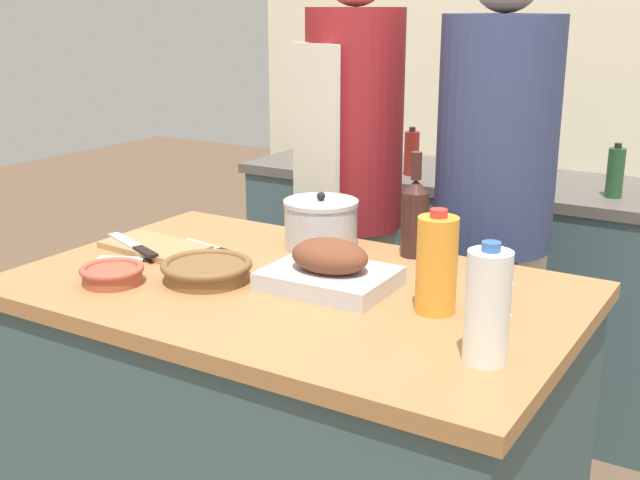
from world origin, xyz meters
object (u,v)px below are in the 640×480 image
Objects in this scene: wine_glass_left at (499,274)px; knife_bread at (213,249)px; cutting_board at (155,247)px; stock_pot at (321,224)px; milk_jug at (488,306)px; condiment_bottle_short at (412,153)px; roasting_pan at (330,269)px; person_cook_guest at (493,207)px; condiment_bottle_tall at (615,172)px; mixing_bowl at (112,274)px; knife_chef at (134,245)px; wicker_basket at (207,270)px; person_cook_aproned at (353,185)px; juice_jug at (437,264)px; knife_paring at (138,259)px; wine_bottle_green at (415,216)px.

knife_bread is at bearing 175.64° from wine_glass_left.
stock_pot is (0.38, 0.27, 0.06)m from cutting_board.
condiment_bottle_short is (-0.87, 1.52, -0.02)m from milk_jug.
roasting_pan is at bearing -1.17° from cutting_board.
roasting_pan is 0.17× the size of person_cook_guest.
cutting_board is at bearing -97.51° from condiment_bottle_short.
condiment_bottle_tall reaches higher than wine_glass_left.
roasting_pan is 1.95× the size of mixing_bowl.
person_cook_guest reaches higher than roasting_pan.
wicker_basket is at bearing -13.55° from knife_chef.
milk_jug is at bearing -24.12° from person_cook_aproned.
condiment_bottle_tall reaches higher than roasting_pan.
condiment_bottle_short is at bearing 88.31° from knife_bread.
juice_jug reaches higher than wicker_basket.
juice_jug is at bearing -94.03° from condiment_bottle_tall.
roasting_pan is 2.35× the size of wine_glass_left.
knife_paring is 0.11× the size of person_cook_guest.
knife_chef is at bearing 122.20° from mixing_bowl.
wine_bottle_green is at bearing 29.51° from knife_chef.
cutting_board is at bearing -178.64° from wine_glass_left.
milk_jug reaches higher than roasting_pan.
knife_bread is at bearing -71.97° from person_cook_aproned.
wicker_basket is at bearing -167.89° from wine_glass_left.
condiment_bottle_short is at bearing 115.62° from wine_bottle_green.
mixing_bowl is 1.21m from person_cook_guest.
wicker_basket is 1.59m from condiment_bottle_tall.
knife_chef is (-0.67, -0.38, -0.09)m from wine_bottle_green.
milk_jug is 1.75m from condiment_bottle_short.
cutting_board is 0.99m from wine_glass_left.
knife_paring is at bearing -134.31° from stock_pot.
wine_glass_left is (-0.06, 0.24, -0.02)m from milk_jug.
condiment_bottle_short is (0.14, 1.40, 0.09)m from knife_paring.
knife_paring is 0.87× the size of knife_bread.
juice_jug is 0.14m from wine_glass_left.
condiment_bottle_tall is at bearing 85.97° from juice_jug.
milk_jug is 1.24× the size of condiment_bottle_short.
person_cook_guest is (0.73, 0.84, 0.03)m from knife_chef.
wine_bottle_green reaches higher than juice_jug.
knife_chef is at bearing -150.49° from wine_bottle_green.
knife_paring is (0.06, -0.05, -0.02)m from knife_chef.
condiment_bottle_short is at bearing 84.15° from knife_paring.
cutting_board is at bearing 178.83° from roasting_pan.
mixing_bowl is 0.35m from knife_bread.
wicker_basket is 0.23m from mixing_bowl.
person_cook_aproned reaches higher than knife_chef.
person_cook_aproned is at bearing 130.81° from milk_jug.
person_cook_guest is (-0.28, 0.76, -0.05)m from wine_glass_left.
person_cook_aproned is at bearing 136.82° from wine_glass_left.
wine_glass_left is at bearing 7.07° from knife_paring.
stock_pot is at bearing -112.33° from person_cook_guest.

